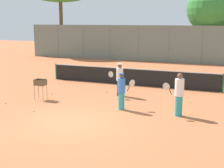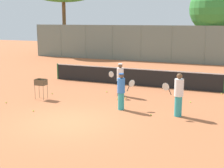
# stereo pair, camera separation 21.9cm
# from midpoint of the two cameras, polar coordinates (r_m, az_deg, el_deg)

# --- Properties ---
(ground_plane) EXTENTS (80.00, 80.00, 0.00)m
(ground_plane) POSITION_cam_midpoint_polar(r_m,az_deg,el_deg) (12.60, -8.28, -6.94)
(ground_plane) COLOR #B7663D
(tennis_net) EXTENTS (10.90, 0.10, 1.07)m
(tennis_net) POSITION_cam_midpoint_polar(r_m,az_deg,el_deg) (19.36, 3.21, 1.42)
(tennis_net) COLOR #26592D
(tennis_net) RESTS_ON ground_plane
(back_fence) EXTENTS (30.27, 0.08, 3.49)m
(back_fence) POSITION_cam_midpoint_polar(r_m,az_deg,el_deg) (29.98, 10.17, 7.17)
(back_fence) COLOR slate
(back_fence) RESTS_ON ground_plane
(tree_4) EXTENTS (4.53, 4.53, 7.31)m
(tree_4) POSITION_cam_midpoint_polar(r_m,az_deg,el_deg) (31.34, 17.45, 13.01)
(tree_4) COLOR brown
(tree_4) RESTS_ON ground_plane
(player_white_outfit) EXTENTS (0.69, 0.70, 1.67)m
(player_white_outfit) POSITION_cam_midpoint_polar(r_m,az_deg,el_deg) (13.97, 1.32, -1.27)
(player_white_outfit) COLOR teal
(player_white_outfit) RESTS_ON ground_plane
(player_red_cap) EXTENTS (0.66, 0.76, 1.74)m
(player_red_cap) POSITION_cam_midpoint_polar(r_m,az_deg,el_deg) (16.54, 1.01, 0.89)
(player_red_cap) COLOR #26262D
(player_red_cap) RESTS_ON ground_plane
(player_yellow_shirt) EXTENTS (0.89, 0.51, 1.84)m
(player_yellow_shirt) POSITION_cam_midpoint_polar(r_m,az_deg,el_deg) (13.30, 11.68, -1.84)
(player_yellow_shirt) COLOR teal
(player_yellow_shirt) RESTS_ON ground_plane
(ball_cart) EXTENTS (0.56, 0.41, 1.03)m
(ball_cart) POSITION_cam_midpoint_polar(r_m,az_deg,el_deg) (16.26, -13.34, 0.00)
(ball_cart) COLOR brown
(ball_cart) RESTS_ON ground_plane
(tennis_ball_0) EXTENTS (0.07, 0.07, 0.07)m
(tennis_ball_0) POSITION_cam_midpoint_polar(r_m,az_deg,el_deg) (13.41, 6.78, -5.60)
(tennis_ball_0) COLOR #D1E54C
(tennis_ball_0) RESTS_ON ground_plane
(tennis_ball_1) EXTENTS (0.07, 0.07, 0.07)m
(tennis_ball_1) POSITION_cam_midpoint_polar(r_m,az_deg,el_deg) (16.07, -19.26, -3.28)
(tennis_ball_1) COLOR #D1E54C
(tennis_ball_1) RESTS_ON ground_plane
(tennis_ball_2) EXTENTS (0.07, 0.07, 0.07)m
(tennis_ball_2) POSITION_cam_midpoint_polar(r_m,az_deg,el_deg) (17.49, -1.44, -1.43)
(tennis_ball_2) COLOR #D1E54C
(tennis_ball_2) RESTS_ON ground_plane
(tennis_ball_3) EXTENTS (0.07, 0.07, 0.07)m
(tennis_ball_3) POSITION_cam_midpoint_polar(r_m,az_deg,el_deg) (15.84, 13.71, -3.16)
(tennis_ball_3) COLOR #D1E54C
(tennis_ball_3) RESTS_ON ground_plane
(tennis_ball_4) EXTENTS (0.07, 0.07, 0.07)m
(tennis_ball_4) POSITION_cam_midpoint_polar(r_m,az_deg,el_deg) (15.95, 0.52, -2.72)
(tennis_ball_4) COLOR #D1E54C
(tennis_ball_4) RESTS_ON ground_plane
(tennis_ball_5) EXTENTS (0.07, 0.07, 0.07)m
(tennis_ball_5) POSITION_cam_midpoint_polar(r_m,az_deg,el_deg) (17.37, -11.38, -1.76)
(tennis_ball_5) COLOR #D1E54C
(tennis_ball_5) RESTS_ON ground_plane
(tennis_ball_6) EXTENTS (0.07, 0.07, 0.07)m
(tennis_ball_6) POSITION_cam_midpoint_polar(r_m,az_deg,el_deg) (14.29, -14.61, -4.82)
(tennis_ball_6) COLOR #D1E54C
(tennis_ball_6) RESTS_ON ground_plane
(tennis_ball_7) EXTENTS (0.07, 0.07, 0.07)m
(tennis_ball_7) POSITION_cam_midpoint_polar(r_m,az_deg,el_deg) (16.17, 2.06, -2.53)
(tennis_ball_7) COLOR #D1E54C
(tennis_ball_7) RESTS_ON ground_plane
(tennis_ball_8) EXTENTS (0.07, 0.07, 0.07)m
(tennis_ball_8) POSITION_cam_midpoint_polar(r_m,az_deg,el_deg) (18.11, 18.89, -1.61)
(tennis_ball_8) COLOR #D1E54C
(tennis_ball_8) RESTS_ON ground_plane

